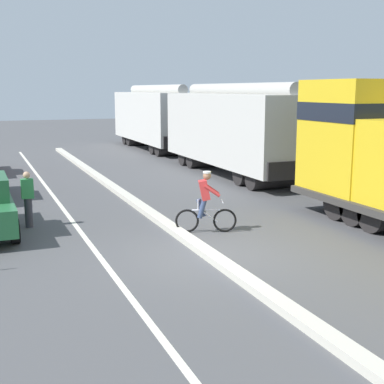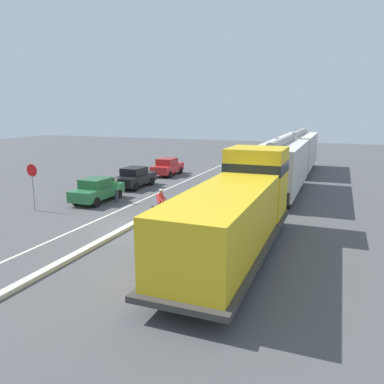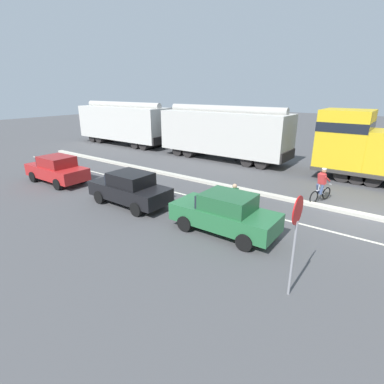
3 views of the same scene
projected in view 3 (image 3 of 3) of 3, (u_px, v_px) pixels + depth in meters
ground_plane at (359, 216)px, 13.37m from camera, size 120.00×120.00×0.00m
median_curb at (239, 189)px, 16.71m from camera, size 0.36×36.00×0.16m
lane_stripe at (216, 203)px, 14.91m from camera, size 0.14×36.00×0.01m
hopper_car_lead at (223, 133)px, 23.40m from camera, size 2.90×10.60×4.18m
hopper_car_middle at (123, 124)px, 29.90m from camera, size 2.90×10.60×4.18m
parked_car_green at (225, 213)px, 11.58m from camera, size 1.86×4.21×1.62m
parked_car_black at (130, 189)px, 14.43m from camera, size 1.86×4.21×1.62m
parked_car_red at (57, 169)px, 17.87m from camera, size 1.89×4.23×1.62m
cyclist at (321, 186)px, 14.80m from camera, size 1.63×0.69×1.71m
stop_sign at (296, 228)px, 7.63m from camera, size 0.76×0.08×2.88m
pedestrian_by_cars at (234, 201)px, 12.74m from camera, size 0.34×0.22×1.62m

